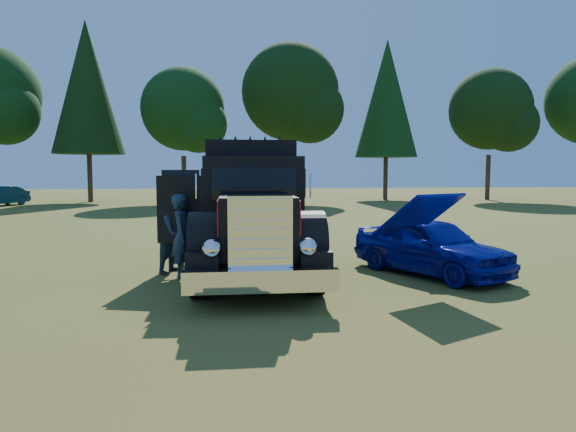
# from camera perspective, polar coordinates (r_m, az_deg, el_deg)

# --- Properties ---
(ground) EXTENTS (120.00, 120.00, 0.00)m
(ground) POSITION_cam_1_polar(r_m,az_deg,el_deg) (9.55, -2.79, -8.91)
(ground) COLOR #3C5F1B
(ground) RESTS_ON ground
(treeline) EXTENTS (72.10, 24.04, 13.84)m
(treeline) POSITION_cam_1_polar(r_m,az_deg,el_deg) (37.11, -9.66, 13.30)
(treeline) COLOR #2D2116
(treeline) RESTS_ON ground
(diamond_t_truck) EXTENTS (3.35, 7.16, 3.00)m
(diamond_t_truck) POSITION_cam_1_polar(r_m,az_deg,el_deg) (11.42, -4.04, -0.12)
(diamond_t_truck) COLOR black
(diamond_t_truck) RESTS_ON ground
(hotrod_coupe) EXTENTS (3.09, 4.26, 1.89)m
(hotrod_coupe) POSITION_cam_1_polar(r_m,az_deg,el_deg) (11.83, 15.52, -3.17)
(hotrod_coupe) COLOR #071E97
(hotrod_coupe) RESTS_ON ground
(spectator_near) EXTENTS (0.46, 0.67, 1.81)m
(spectator_near) POSITION_cam_1_polar(r_m,az_deg,el_deg) (11.32, -11.69, -2.16)
(spectator_near) COLOR #1A1C3E
(spectator_near) RESTS_ON ground
(spectator_far) EXTENTS (1.03, 1.10, 1.80)m
(spectator_far) POSITION_cam_1_polar(r_m,az_deg,el_deg) (11.90, -12.49, -1.85)
(spectator_far) COLOR #1E2246
(spectator_far) RESTS_ON ground
(distant_teal_car) EXTENTS (2.79, 4.15, 1.29)m
(distant_teal_car) POSITION_cam_1_polar(r_m,az_deg,el_deg) (39.07, -29.37, 1.94)
(distant_teal_car) COLOR #0A413F
(distant_teal_car) RESTS_ON ground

